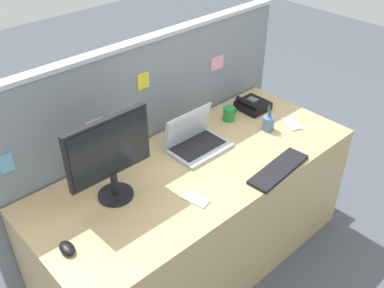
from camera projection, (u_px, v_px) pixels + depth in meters
name	position (u px, v px, depth m)	size (l,w,h in m)	color
ground_plane	(197.00, 257.00, 2.86)	(10.00, 10.00, 0.00)	#4C515B
desk	(198.00, 215.00, 2.65)	(1.92, 0.80, 0.76)	tan
cubicle_divider	(150.00, 143.00, 2.74)	(2.09, 0.08, 1.37)	gray
desktop_monitor	(110.00, 153.00, 2.08)	(0.45, 0.18, 0.45)	black
laptop	(195.00, 139.00, 2.56)	(0.34, 0.25, 0.22)	#B2B5BC
desk_phone	(252.00, 105.00, 2.93)	(0.18, 0.19, 0.09)	black
keyboard_main	(279.00, 169.00, 2.39)	(0.42, 0.13, 0.02)	black
computer_mouse_right_hand	(67.00, 248.00, 1.92)	(0.06, 0.10, 0.03)	black
pen_cup	(268.00, 123.00, 2.71)	(0.07, 0.07, 0.19)	#4C7093
cell_phone_silver_slab	(292.00, 124.00, 2.78)	(0.08, 0.15, 0.01)	#B7BAC1
cell_phone_white_slab	(196.00, 199.00, 2.19)	(0.07, 0.13, 0.01)	silver
coffee_mug	(229.00, 114.00, 2.81)	(0.11, 0.08, 0.09)	#238438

